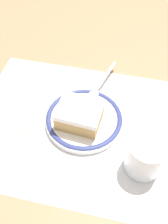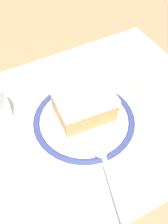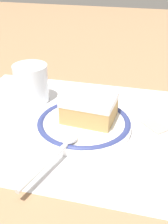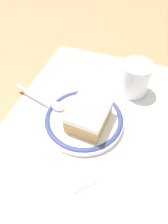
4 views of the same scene
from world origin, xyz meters
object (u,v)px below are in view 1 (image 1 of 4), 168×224
(cake_slice, at_px, (80,115))
(spoon, at_px, (98,87))
(sugar_packet, at_px, (25,125))
(cup, at_px, (145,157))
(plate, at_px, (84,119))
(napkin, at_px, (151,111))

(cake_slice, bearing_deg, spoon, -100.65)
(sugar_packet, bearing_deg, cake_slice, -166.94)
(cake_slice, height_order, cup, cup)
(plate, xyz_separation_m, napkin, (-0.14, -0.06, -0.01))
(cake_slice, xyz_separation_m, cup, (-0.14, 0.07, -0.00))
(plate, bearing_deg, sugar_packet, 17.81)
(cake_slice, distance_m, napkin, 0.17)
(spoon, bearing_deg, sugar_packet, 44.27)
(spoon, bearing_deg, plate, 81.95)
(plate, distance_m, sugar_packet, 0.13)
(cake_slice, distance_m, spoon, 0.11)
(spoon, relative_size, napkin, 1.22)
(plate, distance_m, spoon, 0.10)
(napkin, bearing_deg, sugar_packet, 20.81)
(cake_slice, bearing_deg, plate, -118.11)
(cup, height_order, sugar_packet, cup)
(napkin, bearing_deg, cake_slice, 26.38)
(cake_slice, relative_size, cup, 1.23)
(plate, distance_m, cup, 0.16)
(cake_slice, distance_m, sugar_packet, 0.13)
(plate, relative_size, cup, 2.17)
(plate, relative_size, spoon, 1.17)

